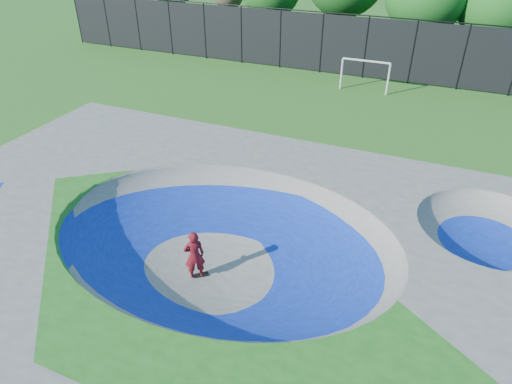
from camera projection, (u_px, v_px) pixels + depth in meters
ground at (225, 268)px, 14.65m from camera, size 120.00×120.00×0.00m
skate_deck at (224, 249)px, 14.26m from camera, size 22.00×14.00×1.50m
skater at (194, 256)px, 13.83m from camera, size 0.75×0.72×1.73m
skateboard at (196, 276)px, 14.27m from camera, size 0.73×0.68×0.05m
soccer_goal at (365, 70)px, 27.96m from camera, size 3.01×0.12×1.99m
fence at (366, 46)px, 29.93m from camera, size 48.09×0.09×4.04m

